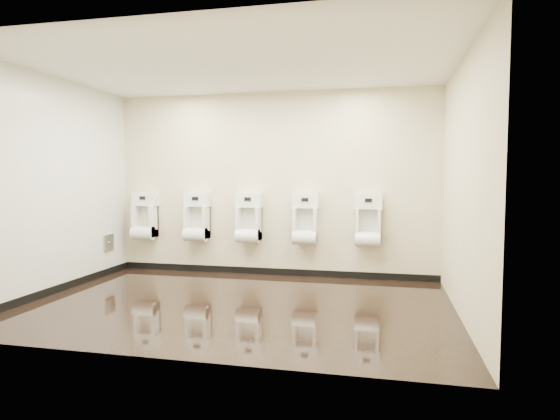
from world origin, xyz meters
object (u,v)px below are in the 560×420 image
at_px(urinal_2, 249,221).
at_px(urinal_3, 305,223).
at_px(urinal_1, 197,220).
at_px(urinal_4, 368,224).
at_px(access_panel, 108,243).
at_px(urinal_0, 145,219).

bearing_deg(urinal_2, urinal_3, 0.00).
relative_size(urinal_1, urinal_4, 1.00).
height_order(access_panel, urinal_4, urinal_4).
relative_size(access_panel, urinal_2, 0.33).
height_order(urinal_1, urinal_4, same).
bearing_deg(urinal_4, access_panel, -173.99).
height_order(urinal_2, urinal_3, same).
bearing_deg(access_panel, urinal_3, 7.82).
bearing_deg(urinal_1, access_panel, -162.20).
bearing_deg(urinal_0, urinal_2, 0.00).
bearing_deg(urinal_3, urinal_0, 180.00).
distance_m(urinal_2, urinal_3, 0.88).
relative_size(access_panel, urinal_1, 0.33).
distance_m(access_panel, urinal_2, 2.21).
distance_m(urinal_1, urinal_2, 0.85).
bearing_deg(access_panel, urinal_4, 6.01).
relative_size(access_panel, urinal_3, 0.33).
xyz_separation_m(urinal_0, urinal_3, (2.63, 0.00, 0.00)).
bearing_deg(urinal_3, urinal_2, 180.00).
bearing_deg(urinal_4, urinal_2, 180.00).
bearing_deg(urinal_1, urinal_0, 180.00).
distance_m(access_panel, urinal_3, 3.07).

